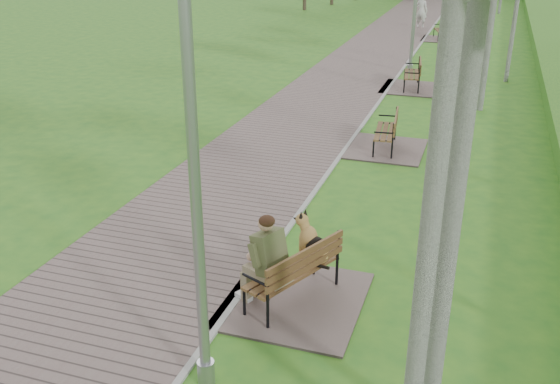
# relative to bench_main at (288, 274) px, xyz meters

# --- Properties ---
(ground) EXTENTS (120.00, 120.00, 0.00)m
(ground) POSITION_rel_bench_main_xyz_m (-0.75, -2.12, -0.50)
(ground) COLOR #2E6C23
(ground) RESTS_ON ground
(walkway) EXTENTS (3.50, 67.00, 0.04)m
(walkway) POSITION_rel_bench_main_xyz_m (-2.50, 19.38, -0.48)
(walkway) COLOR #74625E
(walkway) RESTS_ON ground
(kerb) EXTENTS (0.10, 67.00, 0.05)m
(kerb) POSITION_rel_bench_main_xyz_m (-0.75, 19.38, -0.48)
(kerb) COLOR #999993
(kerb) RESTS_ON ground
(bench_main) EXTENTS (2.04, 2.27, 1.78)m
(bench_main) POSITION_rel_bench_main_xyz_m (0.00, 0.00, 0.00)
(bench_main) COLOR #74625E
(bench_main) RESTS_ON ground
(bench_second) EXTENTS (1.92, 2.14, 1.18)m
(bench_second) POSITION_rel_bench_main_xyz_m (0.19, 7.50, -0.28)
(bench_second) COLOR #74625E
(bench_second) RESTS_ON ground
(bench_third) EXTENTS (2.04, 2.27, 1.25)m
(bench_third) POSITION_rel_bench_main_xyz_m (-0.02, 14.21, -0.27)
(bench_third) COLOR #74625E
(bench_third) RESTS_ON ground
(bench_far) EXTENTS (1.83, 2.03, 1.12)m
(bench_far) POSITION_rel_bench_main_xyz_m (0.00, 24.85, -0.30)
(bench_far) COLOR #74625E
(bench_far) RESTS_ON ground
(lamp_post_near) EXTENTS (0.22, 0.22, 5.69)m
(lamp_post_near) POSITION_rel_bench_main_xyz_m (-0.41, -2.07, 2.15)
(lamp_post_near) COLOR gray
(lamp_post_near) RESTS_ON ground
(lamp_post_second) EXTENTS (0.21, 0.21, 5.54)m
(lamp_post_second) POSITION_rel_bench_main_xyz_m (-0.41, 16.76, 2.08)
(lamp_post_second) COLOR gray
(lamp_post_second) RESTS_ON ground
(pedestrian_near) EXTENTS (0.77, 0.61, 1.84)m
(pedestrian_near) POSITION_rel_bench_main_xyz_m (-1.42, 28.55, 0.41)
(pedestrian_near) COLOR silver
(pedestrian_near) RESTS_ON ground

